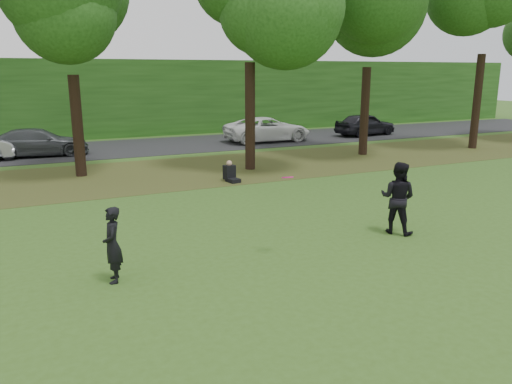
% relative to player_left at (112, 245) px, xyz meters
% --- Properties ---
extents(ground, '(120.00, 120.00, 0.00)m').
position_rel_player_left_xyz_m(ground, '(3.55, -2.34, -0.80)').
color(ground, '#34531A').
rests_on(ground, ground).
extents(leaf_litter, '(60.00, 7.00, 0.01)m').
position_rel_player_left_xyz_m(leaf_litter, '(3.55, 10.66, -0.79)').
color(leaf_litter, '#453918').
rests_on(leaf_litter, ground).
extents(street, '(70.00, 7.00, 0.02)m').
position_rel_player_left_xyz_m(street, '(3.55, 18.66, -0.79)').
color(street, black).
rests_on(street, ground).
extents(far_hedge, '(70.00, 3.00, 5.00)m').
position_rel_player_left_xyz_m(far_hedge, '(3.55, 24.66, 1.70)').
color(far_hedge, '#1E4714').
rests_on(far_hedge, ground).
extents(player_left, '(0.46, 0.63, 1.60)m').
position_rel_player_left_xyz_m(player_left, '(0.00, 0.00, 0.00)').
color(player_left, black).
rests_on(player_left, ground).
extents(player_right, '(1.13, 1.19, 1.94)m').
position_rel_player_left_xyz_m(player_right, '(7.44, 0.10, 0.17)').
color(player_right, black).
rests_on(player_right, ground).
extents(parked_cars, '(36.90, 2.66, 1.54)m').
position_rel_player_left_xyz_m(parked_cars, '(3.90, 17.66, -0.04)').
color(parked_cars, black).
rests_on(parked_cars, street).
extents(frisbee, '(0.36, 0.35, 0.10)m').
position_rel_player_left_xyz_m(frisbee, '(3.93, -0.22, 1.11)').
color(frisbee, '#E3137D').
rests_on(frisbee, ground).
extents(seated_person, '(0.52, 0.79, 0.83)m').
position_rel_player_left_xyz_m(seated_person, '(5.79, 7.95, -0.49)').
color(seated_person, black).
rests_on(seated_person, ground).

